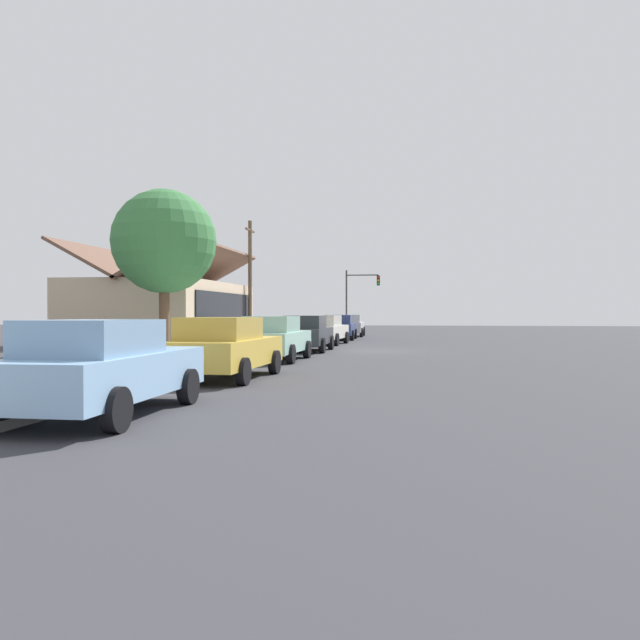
{
  "coord_description": "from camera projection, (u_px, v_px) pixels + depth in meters",
  "views": [
    {
      "loc": [
        -28.21,
        -2.37,
        1.69
      ],
      "look_at": [
        0.79,
        2.26,
        1.38
      ],
      "focal_mm": 35.35,
      "sensor_mm": 36.0,
      "label": 1
    }
  ],
  "objects": [
    {
      "name": "sidewalk_curb",
      "position": [
        246.0,
        348.0,
        29.13
      ],
      "size": [
        60.0,
        4.2,
        0.16
      ],
      "primitive_type": "cube",
      "color": "#B2AFA8",
      "rests_on": "ground"
    },
    {
      "name": "utility_pole_wooden",
      "position": [
        250.0,
        278.0,
        39.46
      ],
      "size": [
        1.8,
        0.24,
        7.5
      ],
      "color": "brown",
      "rests_on": "ground"
    },
    {
      "name": "car_skyblue",
      "position": [
        104.0,
        367.0,
        10.3
      ],
      "size": [
        4.64,
        2.0,
        1.59
      ],
      "rotation": [
        0.0,
        0.0,
        0.01
      ],
      "color": "#8CB7E0",
      "rests_on": "ground"
    },
    {
      "name": "car_silver",
      "position": [
        350.0,
        325.0,
        46.07
      ],
      "size": [
        4.77,
        2.22,
        1.59
      ],
      "rotation": [
        0.0,
        0.0,
        0.04
      ],
      "color": "silver",
      "rests_on": "ground"
    },
    {
      "name": "shade_tree",
      "position": [
        164.0,
        242.0,
        26.53
      ],
      "size": [
        4.39,
        4.39,
        6.92
      ],
      "color": "brown",
      "rests_on": "ground"
    },
    {
      "name": "car_charcoal",
      "position": [
        306.0,
        333.0,
        27.95
      ],
      "size": [
        4.38,
        2.02,
        1.59
      ],
      "rotation": [
        0.0,
        0.0,
        0.0
      ],
      "color": "#2D3035",
      "rests_on": "ground"
    },
    {
      "name": "ground_plane",
      "position": [
        367.0,
        351.0,
        28.24
      ],
      "size": [
        120.0,
        120.0,
        0.0
      ],
      "primitive_type": "plane",
      "color": "#38383D"
    },
    {
      "name": "storefront_building",
      "position": [
        165.0,
        310.0,
        35.82
      ],
      "size": [
        12.46,
        7.35,
        5.43
      ],
      "color": "#CCB293",
      "rests_on": "ground"
    },
    {
      "name": "car_ivory",
      "position": [
        325.0,
        329.0,
        34.08
      ],
      "size": [
        4.79,
        2.18,
        1.59
      ],
      "rotation": [
        0.0,
        0.0,
        -0.06
      ],
      "color": "silver",
      "rests_on": "ground"
    },
    {
      "name": "car_navy",
      "position": [
        340.0,
        327.0,
        40.35
      ],
      "size": [
        4.82,
        2.16,
        1.59
      ],
      "rotation": [
        0.0,
        0.0,
        0.04
      ],
      "color": "navy",
      "rests_on": "ground"
    },
    {
      "name": "car_mustard",
      "position": [
        224.0,
        347.0,
        16.17
      ],
      "size": [
        4.68,
        2.16,
        1.59
      ],
      "rotation": [
        0.0,
        0.0,
        -0.03
      ],
      "color": "gold",
      "rests_on": "ground"
    },
    {
      "name": "fire_hydrant_red",
      "position": [
        98.0,
        371.0,
        12.97
      ],
      "size": [
        0.22,
        0.22,
        0.71
      ],
      "color": "red",
      "rests_on": "sidewalk_curb"
    },
    {
      "name": "car_seafoam",
      "position": [
        274.0,
        338.0,
        22.39
      ],
      "size": [
        4.56,
        2.05,
        1.59
      ],
      "rotation": [
        0.0,
        0.0,
        -0.01
      ],
      "color": "#9ED1BC",
      "rests_on": "ground"
    },
    {
      "name": "traffic_light_main",
      "position": [
        359.0,
        291.0,
        51.12
      ],
      "size": [
        0.37,
        2.79,
        5.2
      ],
      "color": "#383833",
      "rests_on": "ground"
    }
  ]
}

